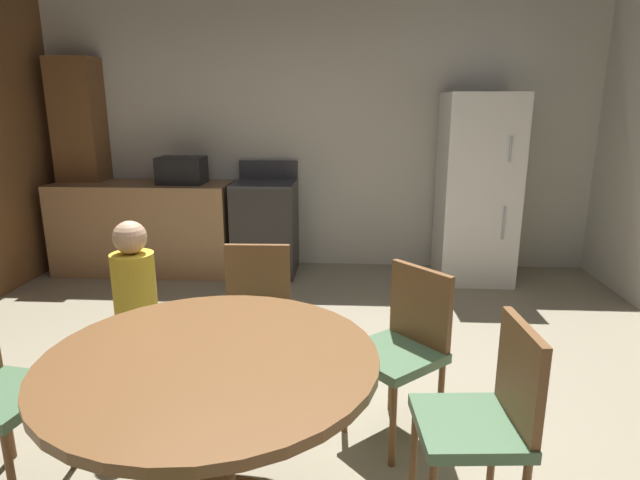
% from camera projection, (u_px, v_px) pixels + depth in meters
% --- Properties ---
extents(ground_plane, '(14.00, 14.00, 0.00)m').
position_uv_depth(ground_plane, '(280.00, 445.00, 2.64)').
color(ground_plane, gray).
extents(wall_back, '(5.81, 0.12, 2.70)m').
position_uv_depth(wall_back, '(319.00, 135.00, 5.36)').
color(wall_back, beige).
rests_on(wall_back, ground).
extents(kitchen_counter, '(1.75, 0.60, 0.90)m').
position_uv_depth(kitchen_counter, '(145.00, 227.00, 5.30)').
color(kitchen_counter, '#9E754C').
rests_on(kitchen_counter, ground).
extents(pantry_column, '(0.44, 0.36, 2.10)m').
position_uv_depth(pantry_column, '(84.00, 165.00, 5.36)').
color(pantry_column, brown).
rests_on(pantry_column, ground).
extents(oven_range, '(0.60, 0.60, 1.10)m').
position_uv_depth(oven_range, '(266.00, 227.00, 5.22)').
color(oven_range, '#2D2B28').
rests_on(oven_range, ground).
extents(refrigerator, '(0.68, 0.68, 1.76)m').
position_uv_depth(refrigerator, '(477.00, 189.00, 4.95)').
color(refrigerator, white).
rests_on(refrigerator, ground).
extents(microwave, '(0.44, 0.32, 0.26)m').
position_uv_depth(microwave, '(182.00, 170.00, 5.13)').
color(microwave, black).
rests_on(microwave, kitchen_counter).
extents(dining_table, '(1.25, 1.25, 0.76)m').
position_uv_depth(dining_table, '(213.00, 392.00, 1.98)').
color(dining_table, brown).
rests_on(dining_table, ground).
extents(chair_east, '(0.43, 0.43, 0.87)m').
position_uv_depth(chair_east, '(487.00, 414.00, 2.02)').
color(chair_east, brown).
rests_on(chair_east, ground).
extents(chair_northeast, '(0.56, 0.56, 0.87)m').
position_uv_depth(chair_northeast, '(403.00, 342.00, 2.64)').
color(chair_northeast, brown).
rests_on(chair_northeast, ground).
extents(chair_north, '(0.41, 0.41, 0.87)m').
position_uv_depth(chair_north, '(256.00, 311.00, 3.02)').
color(chair_north, brown).
rests_on(chair_north, ground).
extents(person_child, '(0.31, 0.31, 1.09)m').
position_uv_depth(person_child, '(137.00, 316.00, 2.76)').
color(person_child, '#8C337A').
rests_on(person_child, ground).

